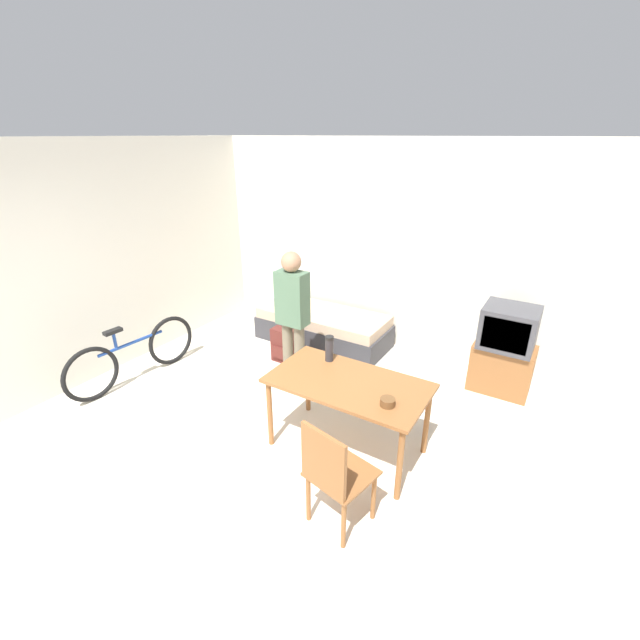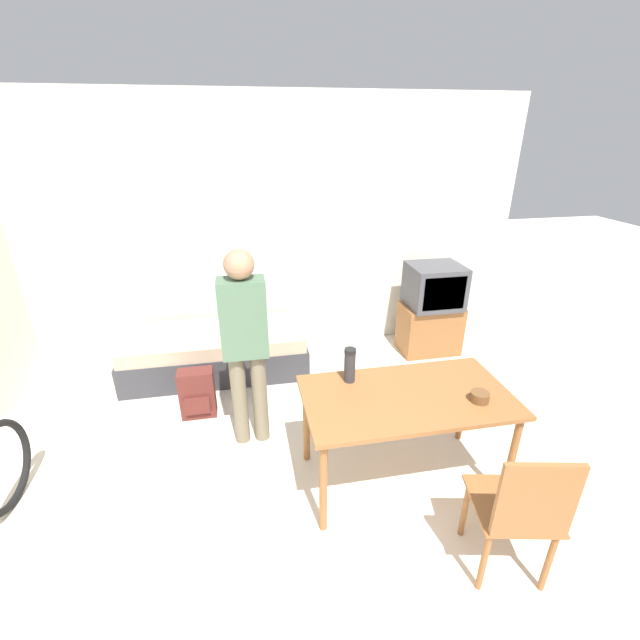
{
  "view_description": "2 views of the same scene",
  "coord_description": "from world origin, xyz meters",
  "px_view_note": "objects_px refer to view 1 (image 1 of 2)",
  "views": [
    {
      "loc": [
        2.28,
        -1.38,
        2.73
      ],
      "look_at": [
        0.28,
        1.88,
        1.06
      ],
      "focal_mm": 24.0,
      "sensor_mm": 36.0,
      "label": 1
    },
    {
      "loc": [
        -0.22,
        -0.75,
        2.37
      ],
      "look_at": [
        0.36,
        2.26,
        0.97
      ],
      "focal_mm": 24.0,
      "sensor_mm": 36.0,
      "label": 2
    }
  ],
  "objects_px": {
    "tv": "(505,350)",
    "dining_table": "(348,389)",
    "bicycle": "(134,355)",
    "backpack": "(283,346)",
    "person_standing": "(293,312)",
    "thermos_flask": "(329,347)",
    "mate_bowl": "(388,402)",
    "daybed": "(323,327)",
    "wooden_chair": "(333,473)"
  },
  "relations": [
    {
      "from": "person_standing",
      "to": "tv",
      "type": "bearing_deg",
      "value": 29.43
    },
    {
      "from": "tv",
      "to": "bicycle",
      "type": "height_order",
      "value": "tv"
    },
    {
      "from": "tv",
      "to": "thermos_flask",
      "type": "distance_m",
      "value": 2.1
    },
    {
      "from": "bicycle",
      "to": "mate_bowl",
      "type": "height_order",
      "value": "mate_bowl"
    },
    {
      "from": "tv",
      "to": "wooden_chair",
      "type": "xyz_separation_m",
      "value": [
        -0.69,
        -2.64,
        0.0
      ]
    },
    {
      "from": "bicycle",
      "to": "backpack",
      "type": "bearing_deg",
      "value": 46.36
    },
    {
      "from": "tv",
      "to": "person_standing",
      "type": "xyz_separation_m",
      "value": [
        -2.06,
        -1.16,
        0.42
      ]
    },
    {
      "from": "thermos_flask",
      "to": "mate_bowl",
      "type": "bearing_deg",
      "value": -27.19
    },
    {
      "from": "mate_bowl",
      "to": "backpack",
      "type": "height_order",
      "value": "mate_bowl"
    },
    {
      "from": "dining_table",
      "to": "mate_bowl",
      "type": "relative_size",
      "value": 11.51
    },
    {
      "from": "wooden_chair",
      "to": "bicycle",
      "type": "height_order",
      "value": "wooden_chair"
    },
    {
      "from": "dining_table",
      "to": "backpack",
      "type": "xyz_separation_m",
      "value": [
        -1.49,
        1.05,
        -0.42
      ]
    },
    {
      "from": "person_standing",
      "to": "mate_bowl",
      "type": "relative_size",
      "value": 13.24
    },
    {
      "from": "thermos_flask",
      "to": "bicycle",
      "type": "bearing_deg",
      "value": -168.58
    },
    {
      "from": "bicycle",
      "to": "mate_bowl",
      "type": "distance_m",
      "value": 3.19
    },
    {
      "from": "wooden_chair",
      "to": "mate_bowl",
      "type": "xyz_separation_m",
      "value": [
        0.11,
        0.68,
        0.24
      ]
    },
    {
      "from": "tv",
      "to": "dining_table",
      "type": "xyz_separation_m",
      "value": [
        -1.02,
        -1.81,
        0.13
      ]
    },
    {
      "from": "tv",
      "to": "dining_table",
      "type": "height_order",
      "value": "tv"
    },
    {
      "from": "mate_bowl",
      "to": "person_standing",
      "type": "bearing_deg",
      "value": 151.6
    },
    {
      "from": "daybed",
      "to": "person_standing",
      "type": "height_order",
      "value": "person_standing"
    },
    {
      "from": "wooden_chair",
      "to": "thermos_flask",
      "type": "xyz_separation_m",
      "value": [
        -0.67,
        1.08,
        0.35
      ]
    },
    {
      "from": "wooden_chair",
      "to": "thermos_flask",
      "type": "height_order",
      "value": "thermos_flask"
    },
    {
      "from": "dining_table",
      "to": "backpack",
      "type": "relative_size",
      "value": 3.1
    },
    {
      "from": "tv",
      "to": "daybed",
      "type": "bearing_deg",
      "value": -179.91
    },
    {
      "from": "person_standing",
      "to": "backpack",
      "type": "bearing_deg",
      "value": 137.76
    },
    {
      "from": "thermos_flask",
      "to": "mate_bowl",
      "type": "relative_size",
      "value": 2.1
    },
    {
      "from": "dining_table",
      "to": "bicycle",
      "type": "xyz_separation_m",
      "value": [
        -2.73,
        -0.24,
        -0.32
      ]
    },
    {
      "from": "dining_table",
      "to": "bicycle",
      "type": "height_order",
      "value": "bicycle"
    },
    {
      "from": "thermos_flask",
      "to": "mate_bowl",
      "type": "height_order",
      "value": "thermos_flask"
    },
    {
      "from": "dining_table",
      "to": "wooden_chair",
      "type": "relative_size",
      "value": 1.51
    },
    {
      "from": "daybed",
      "to": "wooden_chair",
      "type": "distance_m",
      "value": 3.14
    },
    {
      "from": "thermos_flask",
      "to": "mate_bowl",
      "type": "distance_m",
      "value": 0.88
    },
    {
      "from": "daybed",
      "to": "person_standing",
      "type": "distance_m",
      "value": 1.39
    },
    {
      "from": "dining_table",
      "to": "person_standing",
      "type": "height_order",
      "value": "person_standing"
    },
    {
      "from": "thermos_flask",
      "to": "dining_table",
      "type": "bearing_deg",
      "value": -35.7
    },
    {
      "from": "thermos_flask",
      "to": "backpack",
      "type": "relative_size",
      "value": 0.56
    },
    {
      "from": "bicycle",
      "to": "backpack",
      "type": "xyz_separation_m",
      "value": [
        1.23,
        1.29,
        -0.1
      ]
    },
    {
      "from": "bicycle",
      "to": "person_standing",
      "type": "distance_m",
      "value": 2.0
    },
    {
      "from": "thermos_flask",
      "to": "tv",
      "type": "bearing_deg",
      "value": 49.05
    },
    {
      "from": "dining_table",
      "to": "mate_bowl",
      "type": "distance_m",
      "value": 0.48
    },
    {
      "from": "tv",
      "to": "thermos_flask",
      "type": "xyz_separation_m",
      "value": [
        -1.36,
        -1.56,
        0.35
      ]
    },
    {
      "from": "tv",
      "to": "dining_table",
      "type": "relative_size",
      "value": 0.73
    },
    {
      "from": "mate_bowl",
      "to": "dining_table",
      "type": "bearing_deg",
      "value": 160.47
    },
    {
      "from": "dining_table",
      "to": "bicycle",
      "type": "relative_size",
      "value": 0.84
    },
    {
      "from": "daybed",
      "to": "wooden_chair",
      "type": "height_order",
      "value": "wooden_chair"
    },
    {
      "from": "tv",
      "to": "backpack",
      "type": "relative_size",
      "value": 2.26
    },
    {
      "from": "mate_bowl",
      "to": "backpack",
      "type": "xyz_separation_m",
      "value": [
        -1.93,
        1.21,
        -0.54
      ]
    },
    {
      "from": "wooden_chair",
      "to": "backpack",
      "type": "bearing_deg",
      "value": 133.98
    },
    {
      "from": "wooden_chair",
      "to": "bicycle",
      "type": "distance_m",
      "value": 3.12
    },
    {
      "from": "dining_table",
      "to": "daybed",
      "type": "bearing_deg",
      "value": 126.82
    }
  ]
}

